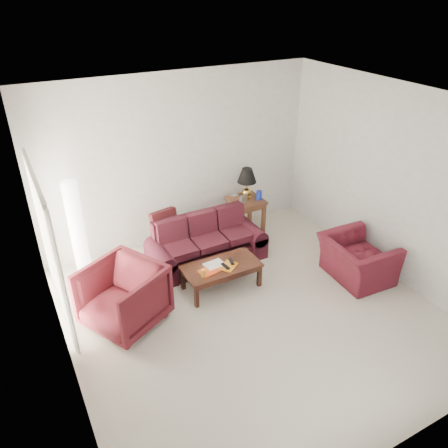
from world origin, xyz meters
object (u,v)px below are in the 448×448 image
at_px(sofa, 207,242).
at_px(floor_lamp, 78,231).
at_px(armchair_right, 357,259).
at_px(end_table, 245,215).
at_px(armchair_left, 123,297).
at_px(coffee_table, 221,276).

xyz_separation_m(sofa, floor_lamp, (-1.94, 0.54, 0.46)).
xyz_separation_m(floor_lamp, armchair_right, (3.85, -2.06, -0.51)).
relative_size(sofa, armchair_right, 1.85).
bearing_deg(sofa, end_table, 27.83).
distance_m(end_table, floor_lamp, 3.10).
distance_m(end_table, armchair_right, 2.29).
xyz_separation_m(floor_lamp, armchair_left, (0.26, -1.36, -0.40)).
relative_size(sofa, end_table, 2.95).
relative_size(floor_lamp, armchair_right, 1.62).
xyz_separation_m(end_table, floor_lamp, (-3.06, -0.08, 0.52)).
bearing_deg(end_table, armchair_right, -69.66).
xyz_separation_m(sofa, armchair_right, (1.91, -1.52, -0.06)).
relative_size(end_table, armchair_right, 0.63).
height_order(sofa, floor_lamp, floor_lamp).
xyz_separation_m(floor_lamp, coffee_table, (1.82, -1.29, -0.65)).
relative_size(sofa, armchair_left, 1.96).
height_order(floor_lamp, armchair_left, floor_lamp).
bearing_deg(coffee_table, armchair_left, 159.12).
height_order(floor_lamp, coffee_table, floor_lamp).
height_order(sofa, end_table, sofa).
height_order(end_table, armchair_left, armchair_left).
relative_size(sofa, coffee_table, 1.65).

